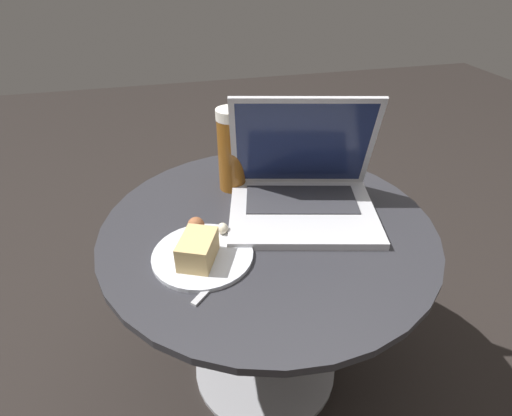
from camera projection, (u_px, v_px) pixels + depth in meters
The scene contains 6 objects.
ground_plane at pixel (265, 366), 1.20m from camera, with size 6.00×6.00×0.00m, color black.
table at pixel (267, 268), 0.98m from camera, with size 0.75×0.75×0.53m.
laptop at pixel (302, 189), 0.93m from camera, with size 0.39×0.34×0.27m.
beer_glass at pixel (231, 150), 0.98m from camera, with size 0.07×0.07×0.21m.
snack_plate at pixel (201, 250), 0.80m from camera, with size 0.20×0.20×0.06m.
fork at pixel (227, 270), 0.77m from camera, with size 0.14×0.14×0.00m.
Camera 1 is at (-0.20, -0.71, 1.06)m, focal length 28.00 mm.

